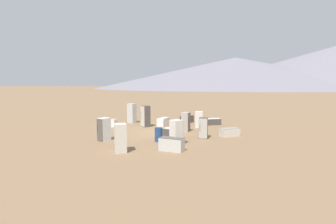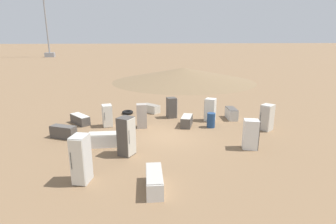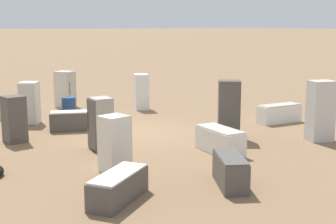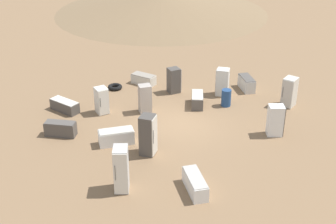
% 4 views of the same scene
% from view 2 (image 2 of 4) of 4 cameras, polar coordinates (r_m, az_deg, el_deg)
% --- Properties ---
extents(ground_plane, '(1000.00, 1000.00, 0.00)m').
position_cam_2_polar(ground_plane, '(15.47, -0.23, -5.32)').
color(ground_plane, '#846647').
extents(dirt_mound, '(19.46, 19.46, 1.85)m').
position_cam_2_polar(dirt_mound, '(36.46, 3.37, 8.14)').
color(dirt_mound, '#7F6647').
rests_on(dirt_mound, ground_plane).
extents(power_pylon_0, '(8.72, 2.99, 24.91)m').
position_cam_2_polar(power_pylon_0, '(99.76, -24.77, 15.27)').
color(power_pylon_0, gray).
rests_on(power_pylon_0, ground_plane).
extents(discarded_fridge_0, '(0.92, 0.82, 1.56)m').
position_cam_2_polar(discarded_fridge_0, '(14.18, 17.58, -4.67)').
color(discarded_fridge_0, white).
rests_on(discarded_fridge_0, ground_plane).
extents(discarded_fridge_1, '(0.69, 0.67, 1.56)m').
position_cam_2_polar(discarded_fridge_1, '(16.87, -5.75, -0.84)').
color(discarded_fridge_1, '#A89E93').
rests_on(discarded_fridge_1, ground_plane).
extents(discarded_fridge_2, '(0.87, 1.52, 0.78)m').
position_cam_2_polar(discarded_fridge_2, '(19.34, 13.64, -0.31)').
color(discarded_fridge_2, silver).
rests_on(discarded_fridge_2, ground_plane).
extents(discarded_fridge_3, '(1.18, 1.55, 0.68)m').
position_cam_2_polar(discarded_fridge_3, '(17.26, 4.10, -1.96)').
color(discarded_fridge_3, '#4C4742').
rests_on(discarded_fridge_3, ground_plane).
extents(discarded_fridge_4, '(0.94, 0.92, 1.59)m').
position_cam_2_polar(discarded_fridge_4, '(18.45, 9.16, 0.48)').
color(discarded_fridge_4, silver).
rests_on(discarded_fridge_4, ground_plane).
extents(discarded_fridge_5, '(0.86, 1.81, 0.69)m').
position_cam_2_polar(discarded_fridge_5, '(10.20, -3.01, -14.73)').
color(discarded_fridge_5, white).
rests_on(discarded_fridge_5, ground_plane).
extents(discarded_fridge_6, '(0.67, 0.73, 1.45)m').
position_cam_2_polar(discarded_fridge_6, '(17.49, -13.08, -0.78)').
color(discarded_fridge_6, silver).
rests_on(discarded_fridge_6, ground_plane).
extents(discarded_fridge_7, '(0.94, 0.95, 1.92)m').
position_cam_2_polar(discarded_fridge_7, '(12.91, -9.06, -5.24)').
color(discarded_fridge_7, '#4C4742').
rests_on(discarded_fridge_7, ground_plane).
extents(discarded_fridge_8, '(0.72, 0.65, 1.48)m').
position_cam_2_polar(discarded_fridge_8, '(19.00, 0.80, 0.95)').
color(discarded_fridge_8, '#4C4742').
rests_on(discarded_fridge_8, ground_plane).
extents(discarded_fridge_9, '(1.56, 1.26, 0.72)m').
position_cam_2_polar(discarded_fridge_9, '(16.29, -21.81, -4.04)').
color(discarded_fridge_9, '#4C4742').
rests_on(discarded_fridge_9, ground_plane).
extents(discarded_fridge_10, '(0.80, 0.92, 1.94)m').
position_cam_2_polar(discarded_fridge_10, '(10.93, -18.42, -9.71)').
color(discarded_fridge_10, silver).
rests_on(discarded_fridge_10, ground_plane).
extents(discarded_fridge_11, '(1.39, 1.76, 0.62)m').
position_cam_2_polar(discarded_fridge_11, '(18.64, -18.59, -1.53)').
color(discarded_fridge_11, '#4C4742').
rests_on(discarded_fridge_11, ground_plane).
extents(discarded_fridge_12, '(1.39, 1.56, 0.61)m').
position_cam_2_polar(discarded_fridge_12, '(20.57, -3.77, 0.78)').
color(discarded_fridge_12, beige).
rests_on(discarded_fridge_12, ground_plane).
extents(discarded_fridge_13, '(0.99, 0.94, 1.63)m').
position_cam_2_polar(discarded_fridge_13, '(17.45, 20.70, -1.12)').
color(discarded_fridge_13, beige).
rests_on(discarded_fridge_13, ground_plane).
extents(discarded_fridge_14, '(1.71, 0.89, 0.72)m').
position_cam_2_polar(discarded_fridge_14, '(14.40, -13.77, -5.85)').
color(discarded_fridge_14, white).
rests_on(discarded_fridge_14, ground_plane).
extents(scrap_tire, '(0.85, 0.85, 0.23)m').
position_cam_2_polar(scrap_tire, '(20.37, -8.80, -0.06)').
color(scrap_tire, black).
rests_on(scrap_tire, ground_plane).
extents(rusty_barrel, '(0.53, 0.53, 0.95)m').
position_cam_2_polar(rusty_barrel, '(17.15, 9.35, -1.77)').
color(rusty_barrel, navy).
rests_on(rusty_barrel, ground_plane).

